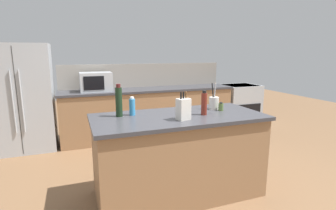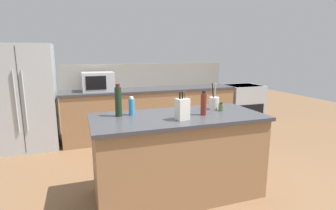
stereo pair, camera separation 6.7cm
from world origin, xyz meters
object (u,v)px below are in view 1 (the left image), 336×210
at_px(refrigerator, 22,98).
at_px(utensil_crock, 214,103).
at_px(knife_block, 183,109).
at_px(vinegar_bottle, 204,103).
at_px(dish_soap_bottle, 132,107).
at_px(spice_jar_oregano, 221,107).
at_px(microwave, 96,82).
at_px(range_oven, 239,105).
at_px(wine_bottle, 119,101).

xyz_separation_m(refrigerator, utensil_crock, (2.40, -2.10, 0.14)).
height_order(refrigerator, knife_block, refrigerator).
distance_m(refrigerator, vinegar_bottle, 3.17).
distance_m(dish_soap_bottle, spice_jar_oregano, 1.05).
distance_m(microwave, dish_soap_bottle, 2.02).
bearing_deg(knife_block, refrigerator, 112.34).
distance_m(range_oven, microwave, 3.12).
relative_size(range_oven, wine_bottle, 2.61).
xyz_separation_m(knife_block, spice_jar_oregano, (0.59, 0.24, -0.07)).
height_order(knife_block, spice_jar_oregano, knife_block).
height_order(knife_block, vinegar_bottle, knife_block).
distance_m(range_oven, knife_block, 3.44).
height_order(microwave, vinegar_bottle, microwave).
distance_m(microwave, utensil_crock, 2.38).
distance_m(range_oven, spice_jar_oregano, 2.86).
relative_size(utensil_crock, dish_soap_bottle, 1.56).
bearing_deg(spice_jar_oregano, refrigerator, 137.96).
xyz_separation_m(vinegar_bottle, spice_jar_oregano, (0.29, 0.12, -0.08)).
xyz_separation_m(refrigerator, dish_soap_bottle, (1.40, -2.06, 0.15)).
bearing_deg(range_oven, wine_bottle, -146.05).
distance_m(microwave, wine_bottle, 2.02).
bearing_deg(microwave, wine_bottle, -88.42).
bearing_deg(refrigerator, vinegar_bottle, -47.17).
relative_size(dish_soap_bottle, spice_jar_oregano, 2.02).
bearing_deg(vinegar_bottle, wine_bottle, 164.43).
relative_size(range_oven, spice_jar_oregano, 9.07).
bearing_deg(refrigerator, knife_block, -52.79).
bearing_deg(dish_soap_bottle, microwave, 95.72).
relative_size(knife_block, wine_bottle, 0.82).
distance_m(utensil_crock, spice_jar_oregano, 0.11).
relative_size(refrigerator, spice_jar_oregano, 17.38).
bearing_deg(refrigerator, wine_bottle, -58.77).
relative_size(knife_block, spice_jar_oregano, 2.86).
height_order(refrigerator, wine_bottle, refrigerator).
height_order(refrigerator, microwave, refrigerator).
bearing_deg(utensil_crock, refrigerator, 138.82).
distance_m(dish_soap_bottle, wine_bottle, 0.16).
bearing_deg(microwave, knife_block, -74.75).
bearing_deg(vinegar_bottle, spice_jar_oregano, 22.33).
relative_size(microwave, dish_soap_bottle, 2.68).
bearing_deg(microwave, spice_jar_oregano, -60.00).
relative_size(refrigerator, utensil_crock, 5.51).
height_order(dish_soap_bottle, wine_bottle, wine_bottle).
bearing_deg(wine_bottle, microwave, 91.58).
relative_size(range_oven, knife_block, 3.17).
distance_m(refrigerator, spice_jar_oregano, 3.29).
height_order(microwave, knife_block, microwave).
relative_size(knife_block, vinegar_bottle, 1.07).
height_order(range_oven, vinegar_bottle, vinegar_bottle).
bearing_deg(spice_jar_oregano, vinegar_bottle, -157.67).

